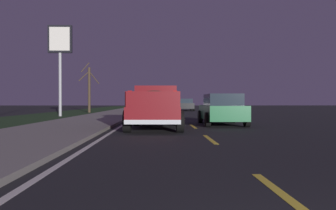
{
  "coord_description": "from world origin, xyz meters",
  "views": [
    {
      "loc": [
        -0.96,
        1.53,
        1.17
      ],
      "look_at": [
        13.83,
        1.19,
        1.01
      ],
      "focal_mm": 34.8,
      "sensor_mm": 36.0,
      "label": 1
    }
  ],
  "objects_px": {
    "sedan_silver": "(159,105)",
    "sedan_black": "(185,105)",
    "sedan_green": "(222,109)",
    "gas_price_sign": "(60,48)",
    "sedan_white": "(159,107)",
    "bare_tree_far": "(89,88)",
    "pickup_truck": "(156,106)"
  },
  "relations": [
    {
      "from": "sedan_silver",
      "to": "sedan_black",
      "type": "xyz_separation_m",
      "value": [
        5.11,
        -3.44,
        0.0
      ]
    },
    {
      "from": "sedan_silver",
      "to": "sedan_green",
      "type": "bearing_deg",
      "value": -170.94
    },
    {
      "from": "sedan_silver",
      "to": "gas_price_sign",
      "type": "distance_m",
      "value": 14.03
    },
    {
      "from": "sedan_white",
      "to": "bare_tree_far",
      "type": "height_order",
      "value": "bare_tree_far"
    },
    {
      "from": "sedan_white",
      "to": "gas_price_sign",
      "type": "distance_m",
      "value": 9.77
    },
    {
      "from": "sedan_white",
      "to": "gas_price_sign",
      "type": "relative_size",
      "value": 0.61
    },
    {
      "from": "sedan_white",
      "to": "sedan_silver",
      "type": "xyz_separation_m",
      "value": [
        13.93,
        0.12,
        0.0
      ]
    },
    {
      "from": "sedan_silver",
      "to": "bare_tree_far",
      "type": "relative_size",
      "value": 0.82
    },
    {
      "from": "pickup_truck",
      "to": "sedan_black",
      "type": "distance_m",
      "value": 28.03
    },
    {
      "from": "sedan_white",
      "to": "gas_price_sign",
      "type": "height_order",
      "value": "gas_price_sign"
    },
    {
      "from": "sedan_silver",
      "to": "sedan_green",
      "type": "xyz_separation_m",
      "value": [
        -20.63,
        -3.29,
        0.0
      ]
    },
    {
      "from": "bare_tree_far",
      "to": "gas_price_sign",
      "type": "bearing_deg",
      "value": 177.62
    },
    {
      "from": "sedan_silver",
      "to": "bare_tree_far",
      "type": "height_order",
      "value": "bare_tree_far"
    },
    {
      "from": "sedan_green",
      "to": "bare_tree_far",
      "type": "xyz_separation_m",
      "value": [
        18.82,
        10.73,
        1.81
      ]
    },
    {
      "from": "sedan_white",
      "to": "sedan_black",
      "type": "relative_size",
      "value": 0.99
    },
    {
      "from": "gas_price_sign",
      "to": "sedan_black",
      "type": "bearing_deg",
      "value": -35.47
    },
    {
      "from": "sedan_black",
      "to": "bare_tree_far",
      "type": "height_order",
      "value": "bare_tree_far"
    },
    {
      "from": "pickup_truck",
      "to": "bare_tree_far",
      "type": "bearing_deg",
      "value": 19.59
    },
    {
      "from": "sedan_white",
      "to": "sedan_green",
      "type": "distance_m",
      "value": 7.41
    },
    {
      "from": "pickup_truck",
      "to": "sedan_silver",
      "type": "distance_m",
      "value": 22.71
    },
    {
      "from": "pickup_truck",
      "to": "sedan_green",
      "type": "distance_m",
      "value": 3.9
    },
    {
      "from": "sedan_silver",
      "to": "bare_tree_far",
      "type": "distance_m",
      "value": 7.87
    },
    {
      "from": "pickup_truck",
      "to": "sedan_white",
      "type": "distance_m",
      "value": 8.78
    },
    {
      "from": "sedan_white",
      "to": "bare_tree_far",
      "type": "distance_m",
      "value": 14.4
    },
    {
      "from": "pickup_truck",
      "to": "gas_price_sign",
      "type": "distance_m",
      "value": 15.04
    },
    {
      "from": "pickup_truck",
      "to": "sedan_black",
      "type": "bearing_deg",
      "value": -7.04
    },
    {
      "from": "pickup_truck",
      "to": "sedan_silver",
      "type": "xyz_separation_m",
      "value": [
        22.71,
        0.0,
        -0.2
      ]
    },
    {
      "from": "pickup_truck",
      "to": "gas_price_sign",
      "type": "xyz_separation_m",
      "value": [
        12.04,
        7.81,
        4.5
      ]
    },
    {
      "from": "pickup_truck",
      "to": "gas_price_sign",
      "type": "relative_size",
      "value": 0.75
    },
    {
      "from": "sedan_silver",
      "to": "gas_price_sign",
      "type": "relative_size",
      "value": 0.61
    },
    {
      "from": "pickup_truck",
      "to": "sedan_silver",
      "type": "bearing_deg",
      "value": 0.0
    },
    {
      "from": "sedan_green",
      "to": "gas_price_sign",
      "type": "xyz_separation_m",
      "value": [
        9.96,
        11.1,
        4.69
      ]
    }
  ]
}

